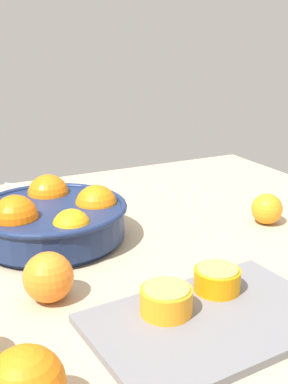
% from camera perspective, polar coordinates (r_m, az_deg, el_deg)
% --- Properties ---
extents(ground_plane, '(1.11, 0.96, 0.03)m').
position_cam_1_polar(ground_plane, '(0.98, 0.50, -5.98)').
color(ground_plane, tan).
extents(fruit_bowl, '(0.29, 0.29, 0.11)m').
position_cam_1_polar(fruit_bowl, '(0.95, -10.53, -3.00)').
color(fruit_bowl, navy).
rests_on(fruit_bowl, ground_plane).
extents(cutting_board, '(0.35, 0.23, 0.01)m').
position_cam_1_polar(cutting_board, '(0.70, 7.92, -14.64)').
color(cutting_board, slate).
rests_on(cutting_board, ground_plane).
extents(orange_half_0, '(0.07, 0.07, 0.04)m').
position_cam_1_polar(orange_half_0, '(0.69, 2.59, -12.47)').
color(orange_half_0, orange).
rests_on(orange_half_0, cutting_board).
extents(orange_half_1, '(0.07, 0.07, 0.04)m').
position_cam_1_polar(orange_half_1, '(0.76, 8.52, -10.01)').
color(orange_half_1, orange).
rests_on(orange_half_1, cutting_board).
extents(loose_orange_1, '(0.06, 0.06, 0.06)m').
position_cam_1_polar(loose_orange_1, '(1.06, 14.13, -1.92)').
color(loose_orange_1, orange).
rests_on(loose_orange_1, ground_plane).
extents(loose_orange_2, '(0.08, 0.08, 0.08)m').
position_cam_1_polar(loose_orange_2, '(0.75, -11.08, -9.71)').
color(loose_orange_2, orange).
rests_on(loose_orange_2, ground_plane).
extents(spoon, '(0.13, 0.15, 0.01)m').
position_cam_1_polar(spoon, '(1.28, -11.71, 0.49)').
color(spoon, silver).
rests_on(spoon, ground_plane).
extents(herb_sprig_0, '(0.02, 0.06, 0.01)m').
position_cam_1_polar(herb_sprig_0, '(1.17, -15.17, -1.60)').
color(herb_sprig_0, '#388A2E').
rests_on(herb_sprig_0, ground_plane).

